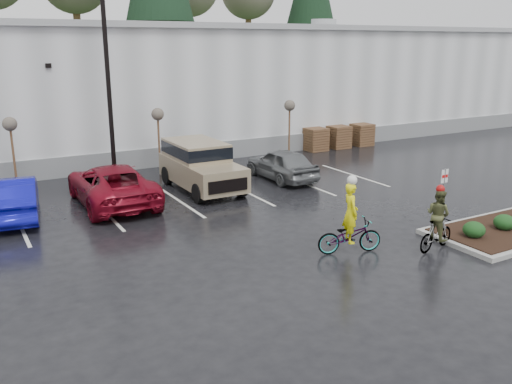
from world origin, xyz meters
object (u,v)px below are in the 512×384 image
sapling_west (10,128)px  car_grey (282,164)px  lamppost (106,55)px  suv_tan (202,167)px  sapling_east (290,109)px  pallet_stack_a (315,139)px  sapling_mid (158,118)px  pallet_stack_b (338,137)px  car_red (112,184)px  pallet_stack_c (361,135)px  cyclist_hivis (350,229)px  fire_lane_sign (443,192)px  cyclist_olive (437,226)px  car_blue (13,198)px

sapling_west → car_grey: size_ratio=0.74×
lamppost → suv_tan: bearing=-42.8°
lamppost → sapling_east: lamppost is taller
sapling_east → pallet_stack_a: (2.50, 1.00, -2.05)m
sapling_west → sapling_mid: same height
sapling_mid → pallet_stack_b: sapling_mid is taller
suv_tan → sapling_west: bearing=151.6°
sapling_west → sapling_mid: bearing=0.0°
sapling_mid → car_red: bearing=-130.4°
car_red → suv_tan: suv_tan is taller
car_red → car_grey: size_ratio=1.34×
lamppost → pallet_stack_c: (16.00, 2.00, -5.01)m
sapling_mid → cyclist_hivis: sapling_mid is taller
cyclist_hivis → sapling_mid: bearing=23.8°
car_grey → car_red: bearing=0.4°
pallet_stack_b → suv_tan: suv_tan is taller
lamppost → fire_lane_sign: bearing=-56.5°
car_red → cyclist_hivis: 9.98m
cyclist_olive → sapling_west: bearing=26.7°
lamppost → cyclist_olive: size_ratio=4.44×
pallet_stack_a → pallet_stack_c: (3.50, 0.00, 0.00)m
car_red → pallet_stack_c: bearing=-162.4°
cyclist_hivis → pallet_stack_a: bearing=-14.6°
sapling_west → pallet_stack_c: bearing=2.9°
pallet_stack_c → fire_lane_sign: size_ratio=0.61×
sapling_west → car_blue: sapling_west is taller
pallet_stack_a → fire_lane_sign: (-4.70, -13.80, 0.73)m
car_red → suv_tan: 3.98m
car_blue → suv_tan: size_ratio=0.91×
pallet_stack_c → pallet_stack_a: bearing=180.0°
suv_tan → sapling_east: bearing=28.7°
pallet_stack_c → cyclist_hivis: size_ratio=0.56×
suv_tan → car_grey: bearing=-1.8°
pallet_stack_c → suv_tan: 13.83m
sapling_east → pallet_stack_c: sapling_east is taller
sapling_west → fire_lane_sign: (11.80, -12.80, -1.32)m
car_blue → car_grey: size_ratio=1.08×
suv_tan → cyclist_hivis: size_ratio=2.10×
sapling_mid → car_red: sapling_mid is taller
car_red → car_grey: 7.97m
car_grey → cyclist_hivis: 9.33m
car_red → lamppost: bearing=-106.0°
sapling_mid → car_blue: sapling_mid is taller
car_red → cyclist_hivis: cyclist_hivis is taller
car_blue → cyclist_hivis: 12.15m
pallet_stack_a → pallet_stack_b: bearing=0.0°
pallet_stack_a → fire_lane_sign: bearing=-108.8°
car_blue → pallet_stack_c: bearing=-158.3°
pallet_stack_c → fire_lane_sign: (-8.20, -13.80, 0.73)m
sapling_west → car_grey: bearing=-19.6°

